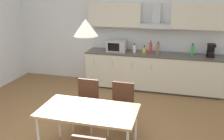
{
  "coord_description": "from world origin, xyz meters",
  "views": [
    {
      "loc": [
        1.47,
        -3.34,
        2.35
      ],
      "look_at": [
        0.38,
        0.78,
        1.0
      ],
      "focal_mm": 40.0,
      "sensor_mm": 36.0,
      "label": 1
    }
  ],
  "objects_px": {
    "chair_far_left": "(87,99)",
    "pendant_lamp": "(86,28)",
    "bottle_yellow": "(144,50)",
    "microwave": "(117,46)",
    "coffee_maker": "(211,50)",
    "bottle_green": "(192,50)",
    "bottle_red": "(151,48)",
    "dining_table": "(88,113)",
    "chair_far_right": "(122,103)",
    "bottle_brown": "(158,49)",
    "bottle_white": "(134,49)"
  },
  "relations": [
    {
      "from": "chair_far_right",
      "to": "pendant_lamp",
      "type": "height_order",
      "value": "pendant_lamp"
    },
    {
      "from": "microwave",
      "to": "bottle_yellow",
      "type": "xyz_separation_m",
      "value": [
        0.69,
        0.01,
        -0.06
      ]
    },
    {
      "from": "bottle_red",
      "to": "dining_table",
      "type": "xyz_separation_m",
      "value": [
        -0.54,
        -2.93,
        -0.35
      ]
    },
    {
      "from": "microwave",
      "to": "dining_table",
      "type": "bearing_deg",
      "value": -84.2
    },
    {
      "from": "coffee_maker",
      "to": "chair_far_left",
      "type": "relative_size",
      "value": 0.34
    },
    {
      "from": "pendant_lamp",
      "to": "bottle_red",
      "type": "bearing_deg",
      "value": 79.49
    },
    {
      "from": "bottle_white",
      "to": "chair_far_right",
      "type": "xyz_separation_m",
      "value": [
        0.17,
        -2.13,
        -0.48
      ]
    },
    {
      "from": "microwave",
      "to": "bottle_white",
      "type": "distance_m",
      "value": 0.45
    },
    {
      "from": "coffee_maker",
      "to": "chair_far_right",
      "type": "bearing_deg",
      "value": -126.38
    },
    {
      "from": "chair_far_right",
      "to": "chair_far_left",
      "type": "relative_size",
      "value": 1.0
    },
    {
      "from": "bottle_red",
      "to": "dining_table",
      "type": "relative_size",
      "value": 0.22
    },
    {
      "from": "pendant_lamp",
      "to": "bottle_brown",
      "type": "bearing_deg",
      "value": 75.86
    },
    {
      "from": "pendant_lamp",
      "to": "bottle_green",
      "type": "bearing_deg",
      "value": 62.81
    },
    {
      "from": "bottle_red",
      "to": "bottle_brown",
      "type": "distance_m",
      "value": 0.19
    },
    {
      "from": "bottle_brown",
      "to": "dining_table",
      "type": "bearing_deg",
      "value": -104.14
    },
    {
      "from": "bottle_red",
      "to": "chair_far_right",
      "type": "bearing_deg",
      "value": -95.94
    },
    {
      "from": "chair_far_right",
      "to": "pendant_lamp",
      "type": "bearing_deg",
      "value": -112.62
    },
    {
      "from": "bottle_yellow",
      "to": "coffee_maker",
      "type": "bearing_deg",
      "value": 0.62
    },
    {
      "from": "coffee_maker",
      "to": "bottle_green",
      "type": "distance_m",
      "value": 0.4
    },
    {
      "from": "bottle_yellow",
      "to": "bottle_white",
      "type": "height_order",
      "value": "bottle_white"
    },
    {
      "from": "coffee_maker",
      "to": "bottle_yellow",
      "type": "bearing_deg",
      "value": -179.38
    },
    {
      "from": "bottle_green",
      "to": "bottle_red",
      "type": "relative_size",
      "value": 0.96
    },
    {
      "from": "bottle_yellow",
      "to": "chair_far_left",
      "type": "distance_m",
      "value": 2.31
    },
    {
      "from": "dining_table",
      "to": "pendant_lamp",
      "type": "height_order",
      "value": "pendant_lamp"
    },
    {
      "from": "chair_far_left",
      "to": "pendant_lamp",
      "type": "bearing_deg",
      "value": -67.65
    },
    {
      "from": "bottle_brown",
      "to": "pendant_lamp",
      "type": "height_order",
      "value": "pendant_lamp"
    },
    {
      "from": "dining_table",
      "to": "microwave",
      "type": "bearing_deg",
      "value": 95.8
    },
    {
      "from": "coffee_maker",
      "to": "bottle_green",
      "type": "bearing_deg",
      "value": 177.48
    },
    {
      "from": "bottle_yellow",
      "to": "pendant_lamp",
      "type": "relative_size",
      "value": 0.56
    },
    {
      "from": "bottle_yellow",
      "to": "chair_far_right",
      "type": "bearing_deg",
      "value": -92.04
    },
    {
      "from": "bottle_green",
      "to": "pendant_lamp",
      "type": "distance_m",
      "value": 3.42
    },
    {
      "from": "bottle_green",
      "to": "bottle_brown",
      "type": "bearing_deg",
      "value": -174.71
    },
    {
      "from": "coffee_maker",
      "to": "dining_table",
      "type": "height_order",
      "value": "coffee_maker"
    },
    {
      "from": "dining_table",
      "to": "bottle_red",
      "type": "bearing_deg",
      "value": 79.49
    },
    {
      "from": "bottle_red",
      "to": "pendant_lamp",
      "type": "bearing_deg",
      "value": -100.51
    },
    {
      "from": "bottle_red",
      "to": "bottle_green",
      "type": "bearing_deg",
      "value": 1.13
    },
    {
      "from": "dining_table",
      "to": "chair_far_right",
      "type": "distance_m",
      "value": 0.84
    },
    {
      "from": "coffee_maker",
      "to": "chair_far_left",
      "type": "distance_m",
      "value": 3.15
    },
    {
      "from": "coffee_maker",
      "to": "bottle_green",
      "type": "xyz_separation_m",
      "value": [
        -0.4,
        0.02,
        -0.02
      ]
    },
    {
      "from": "microwave",
      "to": "coffee_maker",
      "type": "bearing_deg",
      "value": 0.68
    },
    {
      "from": "chair_far_left",
      "to": "pendant_lamp",
      "type": "relative_size",
      "value": 2.72
    },
    {
      "from": "bottle_red",
      "to": "dining_table",
      "type": "height_order",
      "value": "bottle_red"
    },
    {
      "from": "microwave",
      "to": "coffee_maker",
      "type": "height_order",
      "value": "coffee_maker"
    },
    {
      "from": "chair_far_left",
      "to": "pendant_lamp",
      "type": "distance_m",
      "value": 1.6
    },
    {
      "from": "microwave",
      "to": "dining_table",
      "type": "relative_size",
      "value": 0.34
    },
    {
      "from": "coffee_maker",
      "to": "chair_far_left",
      "type": "bearing_deg",
      "value": -135.81
    },
    {
      "from": "chair_far_right",
      "to": "chair_far_left",
      "type": "height_order",
      "value": "same"
    },
    {
      "from": "bottle_brown",
      "to": "dining_table",
      "type": "height_order",
      "value": "bottle_brown"
    },
    {
      "from": "bottle_green",
      "to": "chair_far_left",
      "type": "distance_m",
      "value": 2.89
    },
    {
      "from": "chair_far_right",
      "to": "chair_far_left",
      "type": "bearing_deg",
      "value": 180.0
    }
  ]
}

